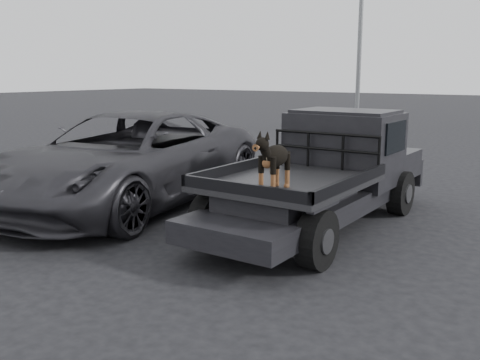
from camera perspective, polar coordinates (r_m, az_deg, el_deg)
The scene contains 6 objects.
ground at distance 6.90m, azimuth -2.91°, elevation -9.06°, with size 120.00×120.00×0.00m, color black.
flatbed_ute at distance 8.52m, azimuth 8.33°, elevation -1.97°, with size 2.00×5.40×0.92m, color black, non-canonical shape.
ute_cab at distance 9.22m, azimuth 11.11°, elevation 4.63°, with size 1.72×1.30×0.88m, color black, non-canonical shape.
headache_rack at distance 8.56m, azimuth 9.06°, elevation 3.08°, with size 1.80×0.08×0.55m, color black, non-canonical shape.
dog at distance 6.92m, azimuth 3.70°, elevation 2.06°, with size 0.32×0.60×0.74m, color black, non-canonical shape.
parked_suv at distance 10.05m, azimuth -11.86°, elevation 2.20°, with size 2.82×6.12×1.70m, color #2D2C31.
Camera 1 is at (3.94, -5.13, 2.40)m, focal length 40.00 mm.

